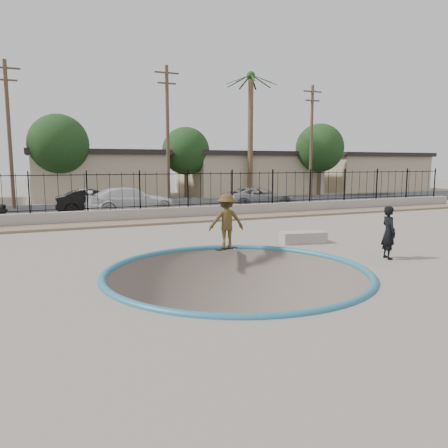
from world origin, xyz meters
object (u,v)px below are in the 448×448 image
Objects in this scene: skateboard at (226,249)px; car_d at (258,197)px; skater at (226,224)px; videographer at (389,233)px; car_c at (131,200)px; concrete_ledge at (303,237)px; car_b at (94,201)px.

car_d reaches higher than skateboard.
skateboard is (-0.00, -0.00, -0.83)m from skater.
skateboard is at bearing 144.82° from car_d.
videographer is 0.32× the size of car_c.
skater is 1.11× the size of concrete_ledge.
car_c reaches higher than skateboard.
videographer is at bearing -164.49° from car_c.
car_b is (-2.65, 12.62, 0.65)m from skateboard.
car_b is at bearing 60.16° from car_c.
concrete_ledge is 0.34× the size of car_d.
concrete_ledge is at bearing 156.69° from car_d.
car_c is at bearing 108.51° from concrete_ledge.
skater is at bearing 144.82° from car_d.
car_b is 0.81× the size of car_c.
videographer is 15.41m from car_c.
car_c is (-0.75, 11.63, 0.71)m from skateboard.
skater is 12.90m from car_b.
concrete_ledge is at bearing 29.76° from videographer.
car_b reaches higher than skateboard.
skateboard is 0.53× the size of concrete_ledge.
skater is at bearing 55.52° from skateboard.
car_d is (4.25, 11.45, 0.49)m from concrete_ledge.
concrete_ledge is 0.32× the size of car_c.
car_b is 10.03m from car_d.
car_d is at bearing 37.32° from skateboard.
skater reaches higher than car_c.
skater reaches higher than car_b.
car_d is (7.33, 11.63, -0.20)m from skater.
car_d is (3.39, 14.67, -0.11)m from videographer.
car_c is 8.08m from car_d.
skater is 0.35× the size of car_c.
videographer reaches higher than car_b.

